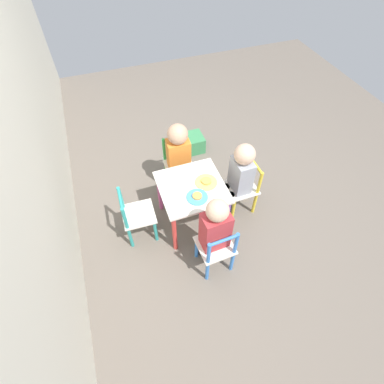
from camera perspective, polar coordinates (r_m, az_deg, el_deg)
ground_plane at (r=2.75m, az=0.00°, el=-5.33°), size 6.00×6.00×0.00m
house_wall at (r=1.83m, az=-32.39°, el=10.24°), size 6.00×0.06×2.60m
kids_table at (r=2.44m, az=0.00°, el=-0.15°), size 0.52×0.52×0.46m
chair_blue at (r=2.30m, az=4.64°, el=-10.75°), size 0.27×0.27×0.52m
chair_yellow at (r=2.68m, az=9.67°, el=0.79°), size 0.26×0.26×0.52m
chair_green at (r=2.85m, az=-2.68°, el=5.29°), size 0.27×0.27×0.52m
chair_teal at (r=2.50m, az=-10.63°, el=-4.54°), size 0.27×0.27×0.52m
child_left at (r=2.16m, az=4.28°, el=-6.85°), size 0.22×0.21×0.77m
child_front at (r=2.51m, az=9.05°, el=3.47°), size 0.20×0.22×0.75m
child_right at (r=2.67m, az=-2.52°, el=7.50°), size 0.23×0.21×0.74m
plate_left at (r=2.30m, az=1.00°, el=-0.91°), size 0.17×0.17×0.03m
plate_front at (r=2.40m, az=2.73°, el=1.94°), size 0.18×0.18×0.03m
storage_bin at (r=3.34m, az=0.22°, el=9.35°), size 0.23×0.21×0.18m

